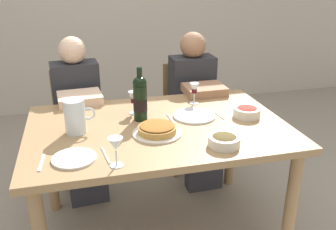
{
  "coord_description": "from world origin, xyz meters",
  "views": [
    {
      "loc": [
        -0.43,
        -1.92,
        1.62
      ],
      "look_at": [
        0.08,
        0.06,
        0.79
      ],
      "focal_mm": 39.23,
      "sensor_mm": 36.0,
      "label": 1
    }
  ],
  "objects": [
    {
      "name": "wine_glass_right_diner",
      "position": [
        -0.1,
        0.22,
        0.86
      ],
      "size": [
        0.07,
        0.07,
        0.14
      ],
      "color": "silver",
      "rests_on": "dining_table"
    },
    {
      "name": "chair_left",
      "position": [
        -0.46,
        0.91,
        0.5
      ],
      "size": [
        0.43,
        0.43,
        0.87
      ],
      "rotation": [
        0.0,
        0.0,
        3.22
      ],
      "color": "olive",
      "rests_on": "ground"
    },
    {
      "name": "knife_right_setting",
      "position": [
        0.4,
        0.07,
        0.76
      ],
      "size": [
        0.03,
        0.18,
        0.0
      ],
      "primitive_type": "cube",
      "rotation": [
        0.0,
        0.0,
        1.69
      ],
      "color": "silver",
      "rests_on": "dining_table"
    },
    {
      "name": "baked_tart",
      "position": [
        -0.03,
        -0.12,
        0.79
      ],
      "size": [
        0.27,
        0.27,
        0.06
      ],
      "color": "silver",
      "rests_on": "dining_table"
    },
    {
      "name": "diner_right",
      "position": [
        0.45,
        0.64,
        0.62
      ],
      "size": [
        0.34,
        0.5,
        1.16
      ],
      "rotation": [
        0.0,
        0.0,
        3.15
      ],
      "color": "#2D2D33",
      "rests_on": "ground"
    },
    {
      "name": "knife_left_setting",
      "position": [
        -0.33,
        -0.3,
        0.76
      ],
      "size": [
        0.03,
        0.18,
        0.0
      ],
      "primitive_type": "cube",
      "rotation": [
        0.0,
        0.0,
        1.69
      ],
      "color": "silver",
      "rests_on": "dining_table"
    },
    {
      "name": "dinner_plate_left_setting",
      "position": [
        -0.48,
        -0.3,
        0.77
      ],
      "size": [
        0.21,
        0.21,
        0.01
      ],
      "primitive_type": "cylinder",
      "color": "white",
      "rests_on": "dining_table"
    },
    {
      "name": "spoon_right_setting",
      "position": [
        0.1,
        0.07,
        0.76
      ],
      "size": [
        0.02,
        0.16,
        0.0
      ],
      "primitive_type": "cube",
      "rotation": [
        0.0,
        0.0,
        1.59
      ],
      "color": "silver",
      "rests_on": "dining_table"
    },
    {
      "name": "fork_left_setting",
      "position": [
        -0.63,
        -0.3,
        0.76
      ],
      "size": [
        0.03,
        0.16,
        0.0
      ],
      "primitive_type": "cube",
      "rotation": [
        0.0,
        0.0,
        1.49
      ],
      "color": "silver",
      "rests_on": "dining_table"
    },
    {
      "name": "wine_bottle",
      "position": [
        -0.08,
        0.1,
        0.9
      ],
      "size": [
        0.08,
        0.08,
        0.32
      ],
      "color": "black",
      "rests_on": "dining_table"
    },
    {
      "name": "olive_bowl",
      "position": [
        0.27,
        -0.34,
        0.79
      ],
      "size": [
        0.17,
        0.17,
        0.06
      ],
      "color": "silver",
      "rests_on": "dining_table"
    },
    {
      "name": "diner_left",
      "position": [
        -0.44,
        0.67,
        0.62
      ],
      "size": [
        0.36,
        0.52,
        1.16
      ],
      "rotation": [
        0.0,
        0.0,
        3.22
      ],
      "color": "#2D2D33",
      "rests_on": "ground"
    },
    {
      "name": "ground_plane",
      "position": [
        0.0,
        0.0,
        0.0
      ],
      "size": [
        8.0,
        8.0,
        0.0
      ],
      "primitive_type": "plane",
      "color": "gray"
    },
    {
      "name": "dining_table",
      "position": [
        0.0,
        0.0,
        0.67
      ],
      "size": [
        1.5,
        1.0,
        0.76
      ],
      "color": "#9E7A51",
      "rests_on": "ground"
    },
    {
      "name": "wine_glass_centre",
      "position": [
        0.32,
        0.29,
        0.86
      ],
      "size": [
        0.06,
        0.06,
        0.14
      ],
      "color": "silver",
      "rests_on": "dining_table"
    },
    {
      "name": "wine_glass_left_diner",
      "position": [
        -0.29,
        -0.41,
        0.87
      ],
      "size": [
        0.07,
        0.07,
        0.14
      ],
      "color": "silver",
      "rests_on": "dining_table"
    },
    {
      "name": "salad_bowl",
      "position": [
        0.56,
        -0.01,
        0.79
      ],
      "size": [
        0.16,
        0.16,
        0.07
      ],
      "color": "silver",
      "rests_on": "dining_table"
    },
    {
      "name": "water_pitcher",
      "position": [
        -0.46,
        0.01,
        0.85
      ],
      "size": [
        0.17,
        0.12,
        0.19
      ],
      "color": "silver",
      "rests_on": "dining_table"
    },
    {
      "name": "dinner_plate_right_setting",
      "position": [
        0.25,
        0.07,
        0.77
      ],
      "size": [
        0.26,
        0.26,
        0.01
      ],
      "primitive_type": "cylinder",
      "color": "silver",
      "rests_on": "dining_table"
    },
    {
      "name": "chair_right",
      "position": [
        0.45,
        0.87,
        0.5
      ],
      "size": [
        0.4,
        0.4,
        0.87
      ],
      "rotation": [
        0.0,
        0.0,
        3.15
      ],
      "color": "olive",
      "rests_on": "ground"
    }
  ]
}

